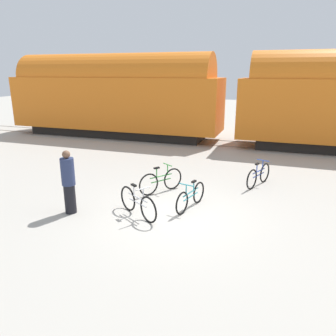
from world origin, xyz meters
The scene contains 9 objects.
ground_plane centered at (0.00, 0.00, 0.00)m, with size 80.00×80.00×0.00m, color #A8A399.
freight_train centered at (0.00, 10.03, 2.58)m, with size 27.21×2.89×4.94m.
rail_near centered at (0.00, 9.31, 0.01)m, with size 39.21×0.07×0.01m, color #4C4238.
rail_far centered at (0.00, 10.75, 0.01)m, with size 39.21×0.07×0.01m, color #4C4238.
bicycle_green centered at (-0.92, 1.58, 0.39)m, with size 1.01×1.47×0.93m.
bicycle_silver centered at (-0.87, -0.42, 0.39)m, with size 1.52×0.99×0.93m.
bicycle_teal centered at (0.37, 0.60, 0.36)m, with size 0.52×1.65×0.83m.
bicycle_blue centered at (2.11, 3.32, 0.38)m, with size 0.69×1.62×0.89m.
person_in_navy centered at (-2.80, -0.82, 0.92)m, with size 0.38×0.38×1.84m.
Camera 1 is at (2.68, -8.13, 3.91)m, focal length 35.00 mm.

